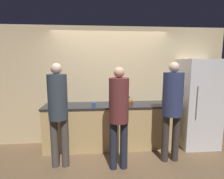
# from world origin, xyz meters

# --- Properties ---
(ground_plane) EXTENTS (14.00, 14.00, 0.00)m
(ground_plane) POSITION_xyz_m (0.00, 0.00, 0.00)
(ground_plane) COLOR brown
(wall_back) EXTENTS (5.20, 0.06, 2.60)m
(wall_back) POSITION_xyz_m (0.00, 0.66, 1.30)
(wall_back) COLOR #D6BC8C
(wall_back) RESTS_ON ground_plane
(counter) EXTENTS (2.80, 0.64, 0.94)m
(counter) POSITION_xyz_m (0.00, 0.36, 0.47)
(counter) COLOR tan
(counter) RESTS_ON ground_plane
(refrigerator) EXTENTS (0.78, 0.74, 1.90)m
(refrigerator) POSITION_xyz_m (1.88, 0.28, 0.95)
(refrigerator) COLOR white
(refrigerator) RESTS_ON ground_plane
(person_left) EXTENTS (0.32, 0.32, 1.81)m
(person_left) POSITION_xyz_m (-0.95, -0.33, 1.07)
(person_left) COLOR #4C4742
(person_left) RESTS_ON ground_plane
(person_center) EXTENTS (0.33, 0.33, 1.75)m
(person_center) POSITION_xyz_m (0.06, -0.47, 1.03)
(person_center) COLOR #232838
(person_center) RESTS_ON ground_plane
(person_right) EXTENTS (0.36, 0.36, 1.83)m
(person_right) POSITION_xyz_m (1.05, -0.31, 1.10)
(person_right) COLOR #38332D
(person_right) RESTS_ON ground_plane
(fruit_bowl) EXTENTS (0.27, 0.27, 0.14)m
(fruit_bowl) POSITION_xyz_m (0.30, 0.21, 1.00)
(fruit_bowl) COLOR brown
(fruit_bowl) RESTS_ON counter
(utensil_crock) EXTENTS (0.13, 0.13, 0.28)m
(utensil_crock) POSITION_xyz_m (0.37, 0.51, 1.01)
(utensil_crock) COLOR #3D424C
(utensil_crock) RESTS_ON counter
(bottle_green) EXTENTS (0.06, 0.06, 0.14)m
(bottle_green) POSITION_xyz_m (0.10, 0.24, 1.00)
(bottle_green) COLOR #236033
(bottle_green) RESTS_ON counter
(cup_blue) EXTENTS (0.07, 0.07, 0.09)m
(cup_blue) POSITION_xyz_m (-0.36, 0.15, 0.99)
(cup_blue) COLOR #335184
(cup_blue) RESTS_ON counter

